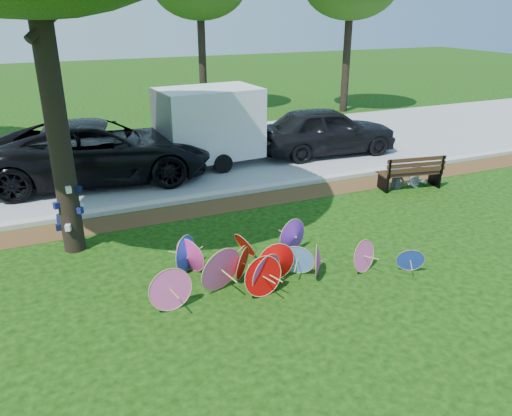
{
  "coord_description": "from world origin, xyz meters",
  "views": [
    {
      "loc": [
        -3.38,
        -6.94,
        4.86
      ],
      "look_at": [
        0.5,
        2.0,
        0.9
      ],
      "focal_mm": 35.0,
      "sensor_mm": 36.0,
      "label": 1
    }
  ],
  "objects": [
    {
      "name": "ground",
      "position": [
        0.0,
        0.0,
        0.0
      ],
      "size": [
        90.0,
        90.0,
        0.0
      ],
      "primitive_type": "plane",
      "color": "black",
      "rests_on": "ground"
    },
    {
      "name": "mulch_strip",
      "position": [
        0.0,
        4.5,
        0.01
      ],
      "size": [
        90.0,
        1.0,
        0.01
      ],
      "primitive_type": "cube",
      "color": "#472D16",
      "rests_on": "ground"
    },
    {
      "name": "curb",
      "position": [
        0.0,
        5.2,
        0.06
      ],
      "size": [
        90.0,
        0.3,
        0.12
      ],
      "primitive_type": "cube",
      "color": "#B7B5AD",
      "rests_on": "ground"
    },
    {
      "name": "street",
      "position": [
        0.0,
        9.35,
        0.01
      ],
      "size": [
        90.0,
        8.0,
        0.01
      ],
      "primitive_type": "cube",
      "color": "gray",
      "rests_on": "ground"
    },
    {
      "name": "parasol_pile",
      "position": [
        -0.07,
        0.71,
        0.37
      ],
      "size": [
        5.32,
        2.44,
        0.9
      ],
      "color": "red",
      "rests_on": "ground"
    },
    {
      "name": "black_van",
      "position": [
        -1.93,
        7.92,
        0.89
      ],
      "size": [
        6.75,
        3.77,
        1.78
      ],
      "primitive_type": "imported",
      "rotation": [
        0.0,
        0.0,
        1.44
      ],
      "color": "black",
      "rests_on": "ground"
    },
    {
      "name": "dark_pickup",
      "position": [
        5.68,
        7.75,
        0.83
      ],
      "size": [
        5.01,
        2.34,
        1.66
      ],
      "primitive_type": "imported",
      "rotation": [
        0.0,
        0.0,
        1.49
      ],
      "color": "black",
      "rests_on": "ground"
    },
    {
      "name": "cargo_trailer",
      "position": [
        1.53,
        8.12,
        1.39
      ],
      "size": [
        3.25,
        2.2,
        2.78
      ],
      "primitive_type": "cube",
      "rotation": [
        0.0,
        0.0,
        0.07
      ],
      "color": "silver",
      "rests_on": "ground"
    },
    {
      "name": "park_bench",
      "position": [
        6.03,
        3.75,
        0.48
      ],
      "size": [
        1.93,
        0.98,
        0.96
      ],
      "primitive_type": null,
      "rotation": [
        0.0,
        0.0,
        -0.16
      ],
      "color": "black",
      "rests_on": "ground"
    },
    {
      "name": "person_left",
      "position": [
        5.68,
        3.8,
        0.6
      ],
      "size": [
        0.48,
        0.37,
        1.19
      ],
      "primitive_type": "imported",
      "rotation": [
        0.0,
        0.0,
        -0.2
      ],
      "color": "#3B4351",
      "rests_on": "ground"
    },
    {
      "name": "person_right",
      "position": [
        6.38,
        3.8,
        0.67
      ],
      "size": [
        0.73,
        0.62,
        1.33
      ],
      "primitive_type": "imported",
      "rotation": [
        0.0,
        0.0,
        -0.19
      ],
      "color": "silver",
      "rests_on": "ground"
    }
  ]
}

